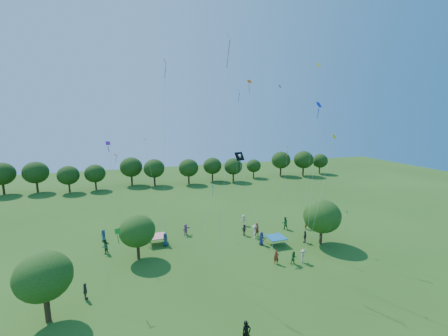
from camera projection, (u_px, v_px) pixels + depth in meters
near_tree_west at (44, 276)px, 23.64m from camera, size 4.34×4.34×5.94m
near_tree_north at (137, 231)px, 34.31m from camera, size 4.11×4.11×5.28m
near_tree_east at (322, 216)px, 38.23m from camera, size 4.74×4.74×5.90m
treeline at (163, 168)px, 71.05m from camera, size 88.01×8.77×6.77m
tent_red_stripe at (157, 236)px, 38.71m from camera, size 2.20×2.20×1.10m
tent_blue at (276, 237)px, 38.39m from camera, size 2.20×2.20×1.10m
man_in_black at (246, 333)px, 21.67m from camera, size 0.74×0.51×1.91m
crowd_person_0 at (165, 240)px, 38.18m from camera, size 0.95×0.83×1.69m
crowd_person_1 at (306, 224)px, 43.74m from camera, size 0.68×0.70×1.59m
crowd_person_2 at (294, 258)px, 33.51m from camera, size 0.76×0.44×1.49m
crowd_person_3 at (244, 220)px, 45.31m from camera, size 1.16×0.72×1.64m
crowd_person_4 at (305, 237)px, 39.12m from camera, size 1.03×0.93×1.63m
crowd_person_5 at (145, 234)px, 40.00m from camera, size 1.63×1.20×1.66m
crowd_person_6 at (261, 238)px, 38.50m from camera, size 0.50×0.87×1.72m
crowd_person_7 at (276, 257)px, 33.56m from camera, size 0.69×0.56×1.58m
crowd_person_8 at (105, 246)px, 36.05m from camera, size 0.90×1.03×1.84m
crowd_person_9 at (254, 232)px, 40.60m from camera, size 1.00×1.31×1.83m
crowd_person_10 at (85, 291)px, 27.09m from camera, size 0.66×1.00×1.57m
crowd_person_11 at (186, 229)px, 41.60m from camera, size 1.52×1.36×1.62m
crowd_person_12 at (104, 236)px, 39.53m from camera, size 0.83×0.89×1.62m
crowd_person_13 at (257, 229)px, 41.32m from camera, size 0.71×0.45×1.88m
crowd_person_14 at (285, 223)px, 43.76m from camera, size 0.99×0.65×1.85m
crowd_person_15 at (303, 256)px, 33.86m from camera, size 1.07×1.05×1.58m
crowd_person_16 at (244, 230)px, 41.46m from camera, size 1.04×0.81×1.61m
pirate_kite at (240, 158)px, 36.99m from camera, size 1.58×6.54×10.65m
red_high_kite at (227, 74)px, 33.24m from camera, size 3.14×6.45×24.38m
small_kite_0 at (287, 156)px, 42.24m from camera, size 1.04×0.83×11.05m
small_kite_1 at (165, 106)px, 32.83m from camera, size 0.38×5.68×20.97m
small_kite_2 at (329, 158)px, 35.32m from camera, size 2.96×0.55×12.97m
small_kite_3 at (116, 240)px, 26.14m from camera, size 1.53×0.78×5.45m
small_kite_4 at (316, 137)px, 29.72m from camera, size 1.00×0.60×16.47m
small_kite_5 at (272, 145)px, 34.11m from camera, size 0.61×3.39×18.40m
small_kite_6 at (149, 161)px, 41.75m from camera, size 1.67×6.19×12.00m
small_kite_7 at (212, 190)px, 40.74m from camera, size 1.95×2.04×5.94m
small_kite_8 at (246, 116)px, 41.11m from camera, size 1.65×1.85×19.85m
small_kite_9 at (114, 168)px, 41.11m from camera, size 2.30×4.93×9.94m
small_kite_10 at (315, 101)px, 37.72m from camera, size 0.80×1.42×21.54m
small_kite_11 at (340, 219)px, 36.30m from camera, size 4.44×0.56×3.74m
small_kite_12 at (238, 123)px, 43.64m from camera, size 1.45×2.36×18.92m
small_kite_13 at (111, 164)px, 35.68m from camera, size 1.47×0.42×12.16m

